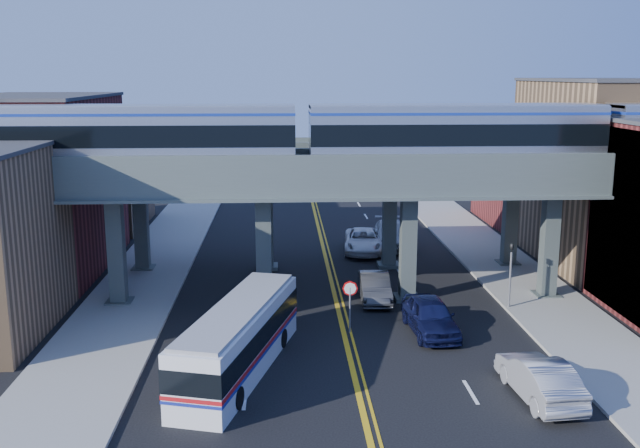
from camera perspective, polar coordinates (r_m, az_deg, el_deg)
The scene contains 19 objects.
ground at distance 32.73m, azimuth 2.36°, elevation -10.50°, with size 120.00×120.00×0.00m, color black.
sidewalk_west at distance 42.85m, azimuth -14.51°, elevation -5.29°, with size 5.00×70.00×0.16m, color gray.
sidewalk_east at distance 44.40m, azimuth 16.11°, elevation -4.78°, with size 5.00×70.00×0.16m, color gray.
building_west_b at distance 49.17m, azimuth -21.50°, elevation 2.93°, with size 8.00×14.00×11.00m, color maroon.
building_west_c at distance 61.72m, azimuth -17.66°, elevation 3.46°, with size 8.00×10.00×8.00m, color olive.
building_east_b at distance 51.27m, azimuth 21.74°, elevation 3.81°, with size 8.00×14.00×12.00m, color olive.
building_east_c at distance 63.39m, azimuth 16.79°, elevation 4.18°, with size 8.00×10.00×9.00m, color maroon.
mural_panel at distance 39.11m, azimuth 23.58°, elevation -0.48°, with size 0.10×9.50×9.50m, color teal.
elevated_viaduct_near at distance 38.70m, azimuth 1.34°, elevation 2.99°, with size 52.00×3.60×7.40m.
elevated_viaduct_far at distance 45.61m, azimuth 0.67°, elevation 4.35°, with size 52.00×3.60×7.40m.
transit_train at distance 39.37m, azimuth 10.73°, elevation 7.12°, with size 48.58×3.05×3.55m.
stop_sign at distance 34.96m, azimuth 2.42°, elevation -5.94°, with size 0.76×0.09×2.63m.
traffic_signal at distance 39.43m, azimuth 15.01°, elevation -3.45°, with size 0.15×0.18×4.10m.
transit_bus at distance 30.84m, azimuth -6.51°, elevation -9.18°, with size 5.13×10.92×2.75m.
car_lane_a at distance 35.55m, azimuth 8.83°, elevation -7.27°, with size 2.06×5.12×1.75m, color #0E1134.
car_lane_b at distance 40.18m, azimuth 4.40°, elevation -5.07°, with size 1.61×4.62×1.52m, color #2F3032.
car_lane_c at distance 51.01m, azimuth 3.50°, elevation -1.34°, with size 2.64×5.72×1.59m, color white.
car_lane_d at distance 52.67m, azimuth 5.69°, elevation -0.84°, with size 2.52×6.20×1.80m, color #A5A5A9.
car_parked_curb at distance 29.72m, azimuth 17.14°, elevation -11.69°, with size 1.77×5.06×1.67m, color #98989C.
Camera 1 is at (-2.93, -30.12, 12.46)m, focal length 40.00 mm.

